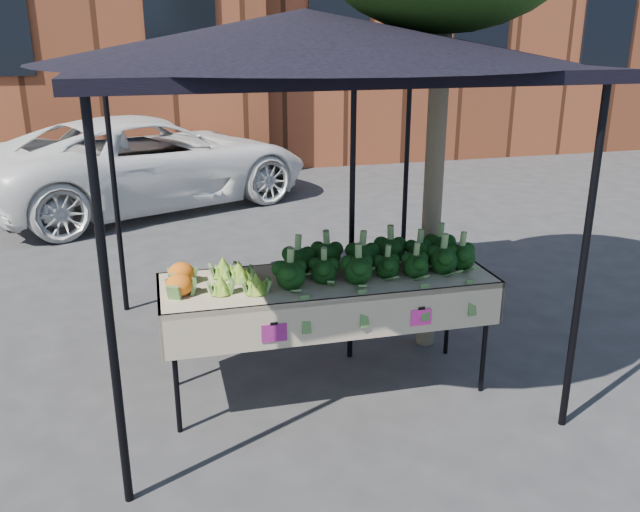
% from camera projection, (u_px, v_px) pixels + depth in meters
% --- Properties ---
extents(ground, '(90.00, 90.00, 0.00)m').
position_uv_depth(ground, '(354.00, 390.00, 5.03)').
color(ground, '#2E2E31').
extents(table, '(2.42, 0.87, 0.90)m').
position_uv_depth(table, '(327.00, 334.00, 4.92)').
color(table, '#BCAE92').
rests_on(table, ground).
extents(canopy, '(3.16, 3.16, 2.74)m').
position_uv_depth(canopy, '(306.00, 197.00, 5.11)').
color(canopy, black).
rests_on(canopy, ground).
extents(broccoli_heap, '(1.54, 0.57, 0.26)m').
position_uv_depth(broccoli_heap, '(374.00, 255.00, 4.85)').
color(broccoli_heap, black).
rests_on(broccoli_heap, table).
extents(romanesco_cluster, '(0.43, 0.57, 0.20)m').
position_uv_depth(romanesco_cluster, '(235.00, 272.00, 4.61)').
color(romanesco_cluster, '#85B534').
rests_on(romanesco_cluster, table).
extents(cauliflower_pair, '(0.23, 0.43, 0.18)m').
position_uv_depth(cauliflower_pair, '(180.00, 277.00, 4.54)').
color(cauliflower_pair, orange).
rests_on(cauliflower_pair, table).
extents(vehicle, '(2.18, 2.67, 5.02)m').
position_uv_depth(vehicle, '(140.00, 38.00, 9.59)').
color(vehicle, white).
rests_on(vehicle, ground).
extents(street_tree, '(2.29, 2.29, 4.51)m').
position_uv_depth(street_tree, '(439.00, 77.00, 5.09)').
color(street_tree, '#1E4C14').
rests_on(street_tree, ground).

